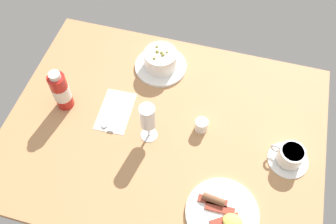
# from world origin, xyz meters

# --- Properties ---
(ground_plane) EXTENTS (1.10, 0.84, 0.03)m
(ground_plane) POSITION_xyz_m (0.00, 0.00, -0.01)
(ground_plane) COLOR #B27F51
(porridge_bowl) EXTENTS (0.20, 0.20, 0.09)m
(porridge_bowl) POSITION_xyz_m (0.09, -0.27, 0.04)
(porridge_bowl) COLOR white
(porridge_bowl) RESTS_ON ground_plane
(cutlery_setting) EXTENTS (0.12, 0.18, 0.01)m
(cutlery_setting) POSITION_xyz_m (0.19, -0.02, 0.00)
(cutlery_setting) COLOR white
(cutlery_setting) RESTS_ON ground_plane
(coffee_cup) EXTENTS (0.14, 0.13, 0.07)m
(coffee_cup) POSITION_xyz_m (-0.43, 0.01, 0.03)
(coffee_cup) COLOR white
(coffee_cup) RESTS_ON ground_plane
(creamer_jug) EXTENTS (0.04, 0.05, 0.05)m
(creamer_jug) POSITION_xyz_m (-0.12, -0.04, 0.02)
(creamer_jug) COLOR white
(creamer_jug) RESTS_ON ground_plane
(wine_glass) EXTENTS (0.06, 0.06, 0.17)m
(wine_glass) POSITION_xyz_m (0.04, 0.03, 0.11)
(wine_glass) COLOR white
(wine_glass) RESTS_ON ground_plane
(sauce_bottle_red) EXTENTS (0.06, 0.06, 0.17)m
(sauce_bottle_red) POSITION_xyz_m (0.37, -0.01, 0.08)
(sauce_bottle_red) COLOR #B21E19
(sauce_bottle_red) RESTS_ON ground_plane
(breakfast_plate) EXTENTS (0.22, 0.22, 0.04)m
(breakfast_plate) POSITION_xyz_m (-0.25, 0.24, 0.01)
(breakfast_plate) COLOR white
(breakfast_plate) RESTS_ON ground_plane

